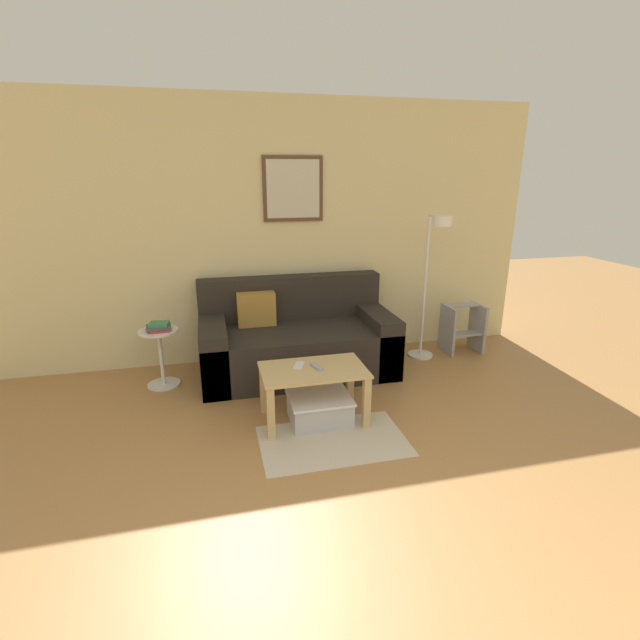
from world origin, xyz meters
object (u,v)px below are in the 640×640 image
(coffee_table, at_px, (313,380))
(side_table, at_px, (161,352))
(couch, at_px, (296,341))
(step_stool, at_px, (463,327))
(cell_phone, at_px, (299,365))
(floor_lamp, at_px, (432,273))
(storage_bin, at_px, (320,408))
(remote_control, at_px, (316,367))
(book_stack, at_px, (159,327))

(coffee_table, relative_size, side_table, 1.51)
(couch, bearing_deg, step_stool, 2.55)
(coffee_table, height_order, cell_phone, cell_phone)
(floor_lamp, bearing_deg, couch, 176.83)
(storage_bin, xyz_separation_m, step_stool, (1.85, 1.09, 0.17))
(side_table, distance_m, remote_control, 1.53)
(storage_bin, height_order, cell_phone, cell_phone)
(cell_phone, bearing_deg, couch, 105.03)
(coffee_table, bearing_deg, floor_lamp, 32.50)
(step_stool, bearing_deg, coffee_table, -150.97)
(floor_lamp, relative_size, cell_phone, 10.57)
(cell_phone, bearing_deg, remote_control, -6.97)
(remote_control, bearing_deg, cell_phone, 133.35)
(coffee_table, height_order, floor_lamp, floor_lamp)
(couch, height_order, remote_control, couch)
(book_stack, bearing_deg, remote_control, -37.00)
(storage_bin, xyz_separation_m, book_stack, (-1.22, 0.96, 0.46))
(coffee_table, relative_size, remote_control, 5.35)
(side_table, height_order, book_stack, book_stack)
(cell_phone, bearing_deg, book_stack, 166.89)
(step_stool, bearing_deg, couch, -177.45)
(remote_control, distance_m, cell_phone, 0.14)
(side_table, relative_size, step_stool, 1.03)
(floor_lamp, height_order, remote_control, floor_lamp)
(storage_bin, bearing_deg, cell_phone, 138.27)
(side_table, relative_size, remote_control, 3.54)
(side_table, height_order, cell_phone, side_table)
(side_table, bearing_deg, remote_control, -36.91)
(floor_lamp, relative_size, side_table, 2.79)
(floor_lamp, relative_size, step_stool, 2.87)
(side_table, xyz_separation_m, book_stack, (0.01, -0.01, 0.24))
(couch, distance_m, side_table, 1.25)
(coffee_table, relative_size, storage_bin, 1.67)
(book_stack, xyz_separation_m, cell_phone, (1.09, -0.84, -0.13))
(side_table, xyz_separation_m, remote_control, (1.22, -0.92, 0.12))
(couch, distance_m, cell_phone, 0.91)
(couch, relative_size, side_table, 3.41)
(book_stack, bearing_deg, step_stool, 2.40)
(storage_bin, height_order, remote_control, remote_control)
(storage_bin, bearing_deg, couch, 89.36)
(floor_lamp, xyz_separation_m, book_stack, (-2.58, 0.03, -0.36))
(side_table, xyz_separation_m, cell_phone, (1.10, -0.84, 0.12))
(book_stack, bearing_deg, side_table, 154.29)
(step_stool, bearing_deg, storage_bin, -149.54)
(coffee_table, distance_m, remote_control, 0.11)
(remote_control, bearing_deg, side_table, 127.88)
(storage_bin, distance_m, side_table, 1.58)
(side_table, height_order, remote_control, side_table)
(floor_lamp, distance_m, book_stack, 2.61)
(coffee_table, height_order, side_table, side_table)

